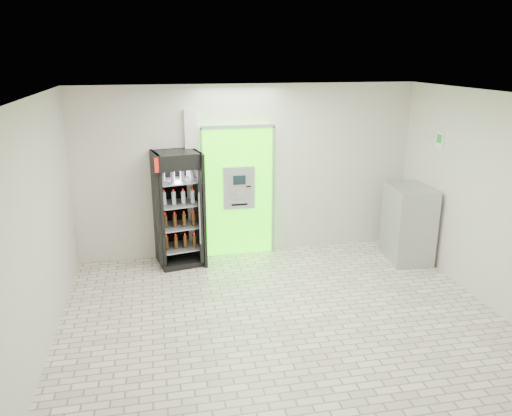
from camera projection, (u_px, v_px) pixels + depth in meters
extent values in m
plane|color=beige|center=(282.00, 316.00, 6.91)|extent=(6.00, 6.00, 0.00)
plane|color=beige|center=(248.00, 171.00, 8.80)|extent=(6.00, 0.00, 6.00)
plane|color=beige|center=(359.00, 304.00, 4.12)|extent=(6.00, 0.00, 6.00)
plane|color=beige|center=(38.00, 229.00, 5.89)|extent=(0.00, 5.00, 5.00)
plane|color=beige|center=(490.00, 200.00, 7.03)|extent=(0.00, 5.00, 5.00)
plane|color=white|center=(286.00, 95.00, 6.02)|extent=(6.00, 6.00, 0.00)
cube|color=#3CFF0A|center=(238.00, 192.00, 8.80)|extent=(1.20, 0.12, 2.30)
cube|color=gray|center=(238.00, 127.00, 8.40)|extent=(1.28, 0.04, 0.06)
cube|color=gray|center=(203.00, 194.00, 8.62)|extent=(0.04, 0.04, 2.30)
cube|color=gray|center=(273.00, 191.00, 8.86)|extent=(0.04, 0.04, 2.30)
cube|color=black|center=(244.00, 227.00, 8.96)|extent=(0.62, 0.01, 0.67)
cube|color=black|center=(218.00, 146.00, 8.44)|extent=(0.22, 0.01, 0.18)
cube|color=#9D9FA4|center=(239.00, 188.00, 8.67)|extent=(0.55, 0.12, 0.75)
cube|color=black|center=(239.00, 180.00, 8.56)|extent=(0.22, 0.01, 0.16)
cube|color=gray|center=(240.00, 196.00, 8.65)|extent=(0.16, 0.01, 0.12)
cube|color=black|center=(249.00, 186.00, 8.63)|extent=(0.09, 0.01, 0.02)
cube|color=black|center=(240.00, 205.00, 8.69)|extent=(0.28, 0.01, 0.03)
cube|color=silver|center=(193.00, 185.00, 8.63)|extent=(0.22, 0.10, 2.60)
cube|color=#193FB2|center=(193.00, 166.00, 8.47)|extent=(0.09, 0.01, 0.06)
cube|color=red|center=(193.00, 174.00, 8.51)|extent=(0.09, 0.01, 0.06)
cube|color=yellow|center=(193.00, 181.00, 8.55)|extent=(0.09, 0.01, 0.06)
cube|color=orange|center=(193.00, 188.00, 8.59)|extent=(0.09, 0.01, 0.06)
cube|color=red|center=(194.00, 196.00, 8.63)|extent=(0.09, 0.01, 0.06)
cube|color=black|center=(179.00, 209.00, 8.40)|extent=(0.85, 0.80, 1.95)
cube|color=black|center=(178.00, 204.00, 8.69)|extent=(0.73, 0.20, 1.95)
cube|color=red|center=(177.00, 164.00, 7.84)|extent=(0.70, 0.15, 0.23)
cube|color=white|center=(177.00, 164.00, 7.83)|extent=(0.40, 0.09, 0.07)
cube|color=black|center=(181.00, 260.00, 8.67)|extent=(0.85, 0.80, 0.10)
cylinder|color=gray|center=(200.00, 219.00, 8.15)|extent=(0.03, 0.03, 0.88)
cube|color=gray|center=(181.00, 247.00, 8.60)|extent=(0.72, 0.68, 0.02)
cube|color=gray|center=(180.00, 225.00, 8.48)|extent=(0.72, 0.68, 0.02)
cube|color=gray|center=(178.00, 203.00, 8.37)|extent=(0.72, 0.68, 0.02)
cube|color=gray|center=(177.00, 181.00, 8.25)|extent=(0.72, 0.68, 0.02)
cube|color=#9D9FA4|center=(408.00, 223.00, 8.69)|extent=(0.78, 1.06, 1.31)
cube|color=gray|center=(391.00, 221.00, 8.61)|extent=(0.13, 0.96, 0.01)
cube|color=white|center=(440.00, 140.00, 8.15)|extent=(0.02, 0.22, 0.26)
cube|color=#0B801D|center=(439.00, 139.00, 8.14)|extent=(0.00, 0.14, 0.14)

